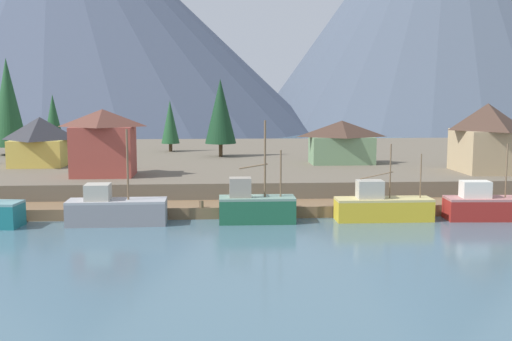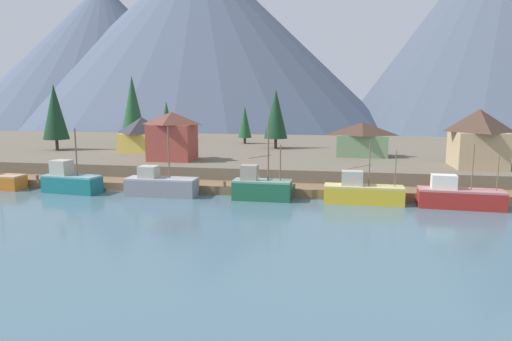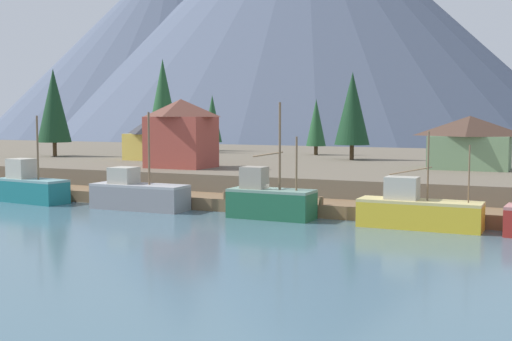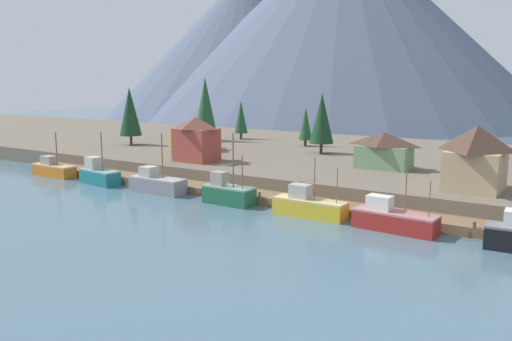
{
  "view_description": "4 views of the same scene",
  "coord_description": "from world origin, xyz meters",
  "px_view_note": "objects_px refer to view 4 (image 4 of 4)",
  "views": [
    {
      "loc": [
        -2.73,
        -52.47,
        10.84
      ],
      "look_at": [
        0.82,
        1.94,
        3.96
      ],
      "focal_mm": 43.45,
      "sensor_mm": 36.0,
      "label": 1
    },
    {
      "loc": [
        8.96,
        -49.6,
        10.83
      ],
      "look_at": [
        -0.46,
        1.02,
        2.83
      ],
      "focal_mm": 31.93,
      "sensor_mm": 36.0,
      "label": 2
    },
    {
      "loc": [
        20.18,
        -46.53,
        7.57
      ],
      "look_at": [
        -1.96,
        1.62,
        3.24
      ],
      "focal_mm": 47.0,
      "sensor_mm": 36.0,
      "label": 3
    },
    {
      "loc": [
        37.17,
        -50.49,
        14.51
      ],
      "look_at": [
        1.33,
        3.47,
        3.44
      ],
      "focal_mm": 36.69,
      "sensor_mm": 36.0,
      "label": 4
    }
  ],
  "objects_px": {
    "fishing_boat_orange": "(53,169)",
    "fishing_boat_teal": "(99,175)",
    "house_yellow": "(193,134)",
    "conifer_back_right": "(241,117)",
    "fishing_boat_red": "(393,219)",
    "house_tan": "(476,157)",
    "fishing_boat_grey": "(157,184)",
    "conifer_mid_right": "(306,124)",
    "house_red": "(196,139)",
    "house_green": "(384,150)",
    "fishing_boat_green": "(228,193)",
    "conifer_near_right": "(130,111)",
    "conifer_back_left": "(205,106)",
    "conifer_near_left": "(322,118)",
    "fishing_boat_yellow": "(309,206)"
  },
  "relations": [
    {
      "from": "fishing_boat_orange",
      "to": "fishing_boat_teal",
      "type": "xyz_separation_m",
      "value": [
        11.04,
        -0.38,
        0.26
      ]
    },
    {
      "from": "house_yellow",
      "to": "conifer_back_right",
      "type": "bearing_deg",
      "value": 100.09
    },
    {
      "from": "fishing_boat_red",
      "to": "fishing_boat_orange",
      "type": "bearing_deg",
      "value": -177.07
    },
    {
      "from": "house_tan",
      "to": "fishing_boat_grey",
      "type": "bearing_deg",
      "value": -161.48
    },
    {
      "from": "fishing_boat_teal",
      "to": "house_yellow",
      "type": "height_order",
      "value": "house_yellow"
    },
    {
      "from": "conifer_mid_right",
      "to": "fishing_boat_red",
      "type": "bearing_deg",
      "value": -51.37
    },
    {
      "from": "fishing_boat_teal",
      "to": "fishing_boat_grey",
      "type": "bearing_deg",
      "value": 8.01
    },
    {
      "from": "fishing_boat_teal",
      "to": "conifer_mid_right",
      "type": "relative_size",
      "value": 1.05
    },
    {
      "from": "fishing_boat_teal",
      "to": "house_red",
      "type": "relative_size",
      "value": 1.13
    },
    {
      "from": "house_green",
      "to": "conifer_back_right",
      "type": "relative_size",
      "value": 0.94
    },
    {
      "from": "fishing_boat_green",
      "to": "conifer_mid_right",
      "type": "xyz_separation_m",
      "value": [
        -9.7,
        37.42,
        5.36
      ]
    },
    {
      "from": "fishing_boat_grey",
      "to": "house_red",
      "type": "xyz_separation_m",
      "value": [
        -2.9,
        11.61,
        4.7
      ]
    },
    {
      "from": "house_tan",
      "to": "conifer_mid_right",
      "type": "xyz_separation_m",
      "value": [
        -34.93,
        25.14,
        0.49
      ]
    },
    {
      "from": "fishing_boat_grey",
      "to": "fishing_boat_red",
      "type": "distance_m",
      "value": 31.96
    },
    {
      "from": "house_green",
      "to": "conifer_back_right",
      "type": "height_order",
      "value": "conifer_back_right"
    },
    {
      "from": "fishing_boat_orange",
      "to": "fishing_boat_teal",
      "type": "relative_size",
      "value": 1.08
    },
    {
      "from": "fishing_boat_grey",
      "to": "conifer_near_right",
      "type": "distance_m",
      "value": 34.87
    },
    {
      "from": "fishing_boat_green",
      "to": "house_red",
      "type": "height_order",
      "value": "house_red"
    },
    {
      "from": "conifer_back_left",
      "to": "fishing_boat_green",
      "type": "bearing_deg",
      "value": -47.75
    },
    {
      "from": "house_red",
      "to": "conifer_near_left",
      "type": "xyz_separation_m",
      "value": [
        11.88,
        18.36,
        2.5
      ]
    },
    {
      "from": "fishing_boat_grey",
      "to": "house_green",
      "type": "distance_m",
      "value": 31.49
    },
    {
      "from": "house_tan",
      "to": "fishing_boat_red",
      "type": "bearing_deg",
      "value": -111.4
    },
    {
      "from": "fishing_boat_red",
      "to": "conifer_near_right",
      "type": "bearing_deg",
      "value": 163.63
    },
    {
      "from": "fishing_boat_grey",
      "to": "conifer_back_left",
      "type": "relative_size",
      "value": 0.63
    },
    {
      "from": "house_green",
      "to": "house_red",
      "type": "bearing_deg",
      "value": -160.25
    },
    {
      "from": "fishing_boat_grey",
      "to": "house_tan",
      "type": "distance_m",
      "value": 39.17
    },
    {
      "from": "fishing_boat_red",
      "to": "conifer_near_right",
      "type": "xyz_separation_m",
      "value": [
        -58.88,
        20.91,
        7.7
      ]
    },
    {
      "from": "house_tan",
      "to": "conifer_mid_right",
      "type": "relative_size",
      "value": 1.0
    },
    {
      "from": "fishing_boat_teal",
      "to": "conifer_back_right",
      "type": "height_order",
      "value": "conifer_back_right"
    },
    {
      "from": "house_yellow",
      "to": "conifer_back_left",
      "type": "relative_size",
      "value": 0.52
    },
    {
      "from": "conifer_back_right",
      "to": "fishing_boat_green",
      "type": "bearing_deg",
      "value": -56.64
    },
    {
      "from": "conifer_near_left",
      "to": "fishing_boat_red",
      "type": "bearing_deg",
      "value": -52.63
    },
    {
      "from": "conifer_back_left",
      "to": "conifer_near_right",
      "type": "bearing_deg",
      "value": -119.25
    },
    {
      "from": "house_red",
      "to": "conifer_back_left",
      "type": "height_order",
      "value": "conifer_back_left"
    },
    {
      "from": "fishing_boat_yellow",
      "to": "conifer_near_right",
      "type": "height_order",
      "value": "conifer_near_right"
    },
    {
      "from": "conifer_back_left",
      "to": "conifer_back_right",
      "type": "distance_m",
      "value": 8.16
    },
    {
      "from": "fishing_boat_teal",
      "to": "house_green",
      "type": "bearing_deg",
      "value": 38.5
    },
    {
      "from": "house_green",
      "to": "conifer_near_left",
      "type": "xyz_separation_m",
      "value": [
        -14.18,
        9.0,
        3.32
      ]
    },
    {
      "from": "fishing_boat_orange",
      "to": "conifer_near_right",
      "type": "xyz_separation_m",
      "value": [
        -4.73,
        20.67,
        7.78
      ]
    },
    {
      "from": "house_yellow",
      "to": "house_green",
      "type": "bearing_deg",
      "value": -0.5
    },
    {
      "from": "fishing_boat_teal",
      "to": "house_tan",
      "type": "xyz_separation_m",
      "value": [
        47.98,
        12.58,
        4.85
      ]
    },
    {
      "from": "fishing_boat_yellow",
      "to": "conifer_near_left",
      "type": "relative_size",
      "value": 0.81
    },
    {
      "from": "fishing_boat_green",
      "to": "house_tan",
      "type": "xyz_separation_m",
      "value": [
        25.22,
        12.27,
        4.87
      ]
    },
    {
      "from": "fishing_boat_orange",
      "to": "conifer_back_right",
      "type": "distance_m",
      "value": 41.71
    },
    {
      "from": "fishing_boat_yellow",
      "to": "conifer_near_right",
      "type": "xyz_separation_m",
      "value": [
        -49.37,
        20.63,
        7.69
      ]
    },
    {
      "from": "fishing_boat_yellow",
      "to": "fishing_boat_green",
      "type": "bearing_deg",
      "value": -179.12
    },
    {
      "from": "fishing_boat_green",
      "to": "conifer_back_left",
      "type": "xyz_separation_m",
      "value": [
        -31.02,
        34.15,
        8.22
      ]
    },
    {
      "from": "conifer_near_right",
      "to": "house_tan",
      "type": "bearing_deg",
      "value": -7.56
    },
    {
      "from": "fishing_boat_grey",
      "to": "conifer_back_right",
      "type": "relative_size",
      "value": 1.0
    },
    {
      "from": "fishing_boat_teal",
      "to": "conifer_mid_right",
      "type": "distance_m",
      "value": 40.27
    }
  ]
}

